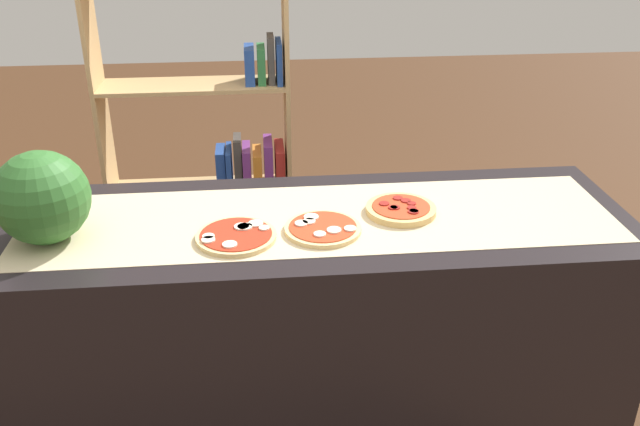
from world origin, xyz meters
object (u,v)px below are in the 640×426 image
object	(u,v)px
pizza_mozzarella_1	(323,228)
pizza_pepperoni_2	(401,209)
bookshelf	(219,146)
pizza_mozzarella_0	(236,236)
watermelon	(42,198)

from	to	relation	value
pizza_mozzarella_1	pizza_pepperoni_2	size ratio (longest dim) A/B	1.04
pizza_pepperoni_2	bookshelf	xyz separation A→B (m)	(-0.65, 1.17, -0.20)
pizza_mozzarella_0	bookshelf	bearing A→B (deg)	94.78
pizza_mozzarella_0	watermelon	xyz separation A→B (m)	(-0.57, 0.05, 0.13)
pizza_mozzarella_1	bookshelf	world-z (taller)	bookshelf
pizza_mozzarella_1	watermelon	bearing A→B (deg)	178.07
pizza_mozzarella_1	watermelon	size ratio (longest dim) A/B	0.85
pizza_mozzarella_0	watermelon	world-z (taller)	watermelon
pizza_mozzarella_0	bookshelf	size ratio (longest dim) A/B	0.16
pizza_mozzarella_1	bookshelf	size ratio (longest dim) A/B	0.15
pizza_mozzarella_0	pizza_mozzarella_1	world-z (taller)	same
pizza_mozzarella_0	pizza_pepperoni_2	bearing A→B (deg)	13.39
pizza_mozzarella_1	pizza_mozzarella_0	bearing A→B (deg)	-174.85
pizza_mozzarella_0	pizza_pepperoni_2	size ratio (longest dim) A/B	1.07
pizza_pepperoni_2	watermelon	world-z (taller)	watermelon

